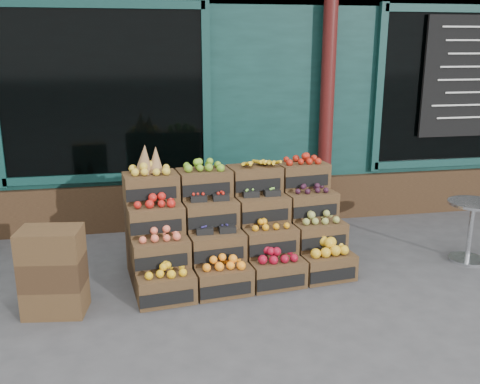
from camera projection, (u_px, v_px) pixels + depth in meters
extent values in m
plane|color=#3E3E41|center=(274.00, 295.00, 5.15)|extent=(60.00, 60.00, 0.00)
cube|color=#0E312D|center=(203.00, 40.00, 9.42)|extent=(12.00, 6.00, 4.80)
cube|color=#0E312D|center=(233.00, 111.00, 6.87)|extent=(12.00, 0.12, 3.00)
cube|color=#352315|center=(234.00, 202.00, 7.13)|extent=(12.00, 0.18, 0.60)
cube|color=black|center=(103.00, 94.00, 6.45)|extent=(2.40, 0.06, 2.00)
cube|color=black|center=(463.00, 88.00, 7.32)|extent=(2.40, 0.06, 2.00)
cylinder|color=#45110F|center=(327.00, 103.00, 6.87)|extent=(0.18, 0.18, 3.20)
cube|color=black|center=(468.00, 77.00, 7.20)|extent=(1.30, 0.04, 1.60)
cube|color=#47311C|center=(166.00, 287.00, 5.01)|extent=(0.58, 0.43, 0.27)
cube|color=black|center=(170.00, 299.00, 4.84)|extent=(0.49, 0.08, 0.12)
cube|color=gold|center=(165.00, 269.00, 4.96)|extent=(0.46, 0.33, 0.09)
cube|color=#47311C|center=(223.00, 279.00, 5.17)|extent=(0.58, 0.43, 0.27)
cube|color=black|center=(228.00, 290.00, 5.00)|extent=(0.49, 0.08, 0.12)
cube|color=orange|center=(222.00, 262.00, 5.13)|extent=(0.46, 0.33, 0.10)
cube|color=#47311C|center=(276.00, 272.00, 5.34)|extent=(0.58, 0.43, 0.27)
cube|color=black|center=(283.00, 283.00, 5.16)|extent=(0.49, 0.08, 0.12)
cube|color=maroon|center=(276.00, 255.00, 5.29)|extent=(0.46, 0.33, 0.10)
cube|color=#47311C|center=(326.00, 265.00, 5.50)|extent=(0.58, 0.43, 0.27)
cube|color=black|center=(335.00, 275.00, 5.33)|extent=(0.49, 0.08, 0.12)
cube|color=gold|center=(327.00, 247.00, 5.45)|extent=(0.46, 0.33, 0.12)
cube|color=#47311C|center=(160.00, 252.00, 5.15)|extent=(0.58, 0.43, 0.27)
cube|color=black|center=(164.00, 262.00, 4.97)|extent=(0.49, 0.08, 0.12)
cube|color=#EA6446|center=(160.00, 234.00, 5.10)|extent=(0.46, 0.33, 0.09)
cube|color=#47311C|center=(216.00, 245.00, 5.31)|extent=(0.58, 0.43, 0.27)
cube|color=black|center=(221.00, 255.00, 5.14)|extent=(0.49, 0.08, 0.12)
cube|color=navy|center=(216.00, 231.00, 5.27)|extent=(0.46, 0.33, 0.03)
cube|color=#47311C|center=(268.00, 239.00, 5.47)|extent=(0.58, 0.43, 0.27)
cube|color=black|center=(275.00, 248.00, 5.30)|extent=(0.49, 0.08, 0.12)
cube|color=orange|center=(269.00, 224.00, 5.43)|extent=(0.46, 0.33, 0.07)
cube|color=#47311C|center=(318.00, 234.00, 5.64)|extent=(0.58, 0.43, 0.27)
cube|color=black|center=(326.00, 242.00, 5.46)|extent=(0.49, 0.08, 0.12)
cube|color=olive|center=(318.00, 217.00, 5.59)|extent=(0.46, 0.33, 0.09)
cube|color=#47311C|center=(155.00, 218.00, 5.28)|extent=(0.58, 0.43, 0.27)
cube|color=black|center=(159.00, 227.00, 5.11)|extent=(0.49, 0.08, 0.12)
cube|color=#B31912|center=(155.00, 201.00, 5.24)|extent=(0.46, 0.33, 0.09)
cube|color=#47311C|center=(210.00, 213.00, 5.45)|extent=(0.58, 0.43, 0.27)
cube|color=black|center=(215.00, 221.00, 5.27)|extent=(0.49, 0.08, 0.12)
cube|color=#B71C11|center=(210.00, 199.00, 5.41)|extent=(0.46, 0.33, 0.04)
cube|color=#47311C|center=(261.00, 208.00, 5.61)|extent=(0.58, 0.43, 0.27)
cube|color=black|center=(268.00, 216.00, 5.44)|extent=(0.49, 0.08, 0.12)
cube|color=#77BC41|center=(261.00, 194.00, 5.57)|extent=(0.46, 0.33, 0.03)
cube|color=#47311C|center=(310.00, 203.00, 5.77)|extent=(0.58, 0.43, 0.27)
cube|color=black|center=(317.00, 211.00, 5.60)|extent=(0.49, 0.08, 0.12)
cube|color=black|center=(310.00, 188.00, 5.73)|extent=(0.46, 0.33, 0.07)
cube|color=#47311C|center=(151.00, 186.00, 5.42)|extent=(0.58, 0.43, 0.27)
cube|color=black|center=(154.00, 194.00, 5.25)|extent=(0.49, 0.08, 0.12)
cube|color=gold|center=(150.00, 169.00, 5.37)|extent=(0.46, 0.33, 0.09)
cube|color=#47311C|center=(204.00, 182.00, 5.58)|extent=(0.58, 0.43, 0.27)
cube|color=black|center=(209.00, 190.00, 5.41)|extent=(0.49, 0.08, 0.12)
cube|color=#6A9D22|center=(204.00, 166.00, 5.53)|extent=(0.46, 0.33, 0.09)
cube|color=#47311C|center=(254.00, 178.00, 5.75)|extent=(0.58, 0.43, 0.27)
cube|color=black|center=(260.00, 185.00, 5.57)|extent=(0.49, 0.08, 0.12)
cube|color=gold|center=(254.00, 162.00, 5.70)|extent=(0.46, 0.33, 0.08)
cube|color=#47311C|center=(302.00, 175.00, 5.91)|extent=(0.58, 0.43, 0.27)
cube|color=black|center=(309.00, 181.00, 5.73)|extent=(0.49, 0.08, 0.12)
cube|color=#A91D0F|center=(302.00, 159.00, 5.86)|extent=(0.46, 0.33, 0.08)
cube|color=#352315|center=(243.00, 267.00, 5.46)|extent=(2.23, 0.63, 0.27)
cube|color=#352315|center=(236.00, 247.00, 5.64)|extent=(2.23, 0.63, 0.54)
cube|color=#352315|center=(230.00, 228.00, 5.81)|extent=(2.23, 0.63, 0.80)
cone|color=olive|center=(144.00, 159.00, 5.33)|extent=(0.19, 0.19, 0.31)
cone|color=olive|center=(156.00, 160.00, 5.40)|extent=(0.16, 0.16, 0.27)
cube|color=#47311C|center=(56.00, 299.00, 4.78)|extent=(0.57, 0.43, 0.26)
cube|color=#352315|center=(53.00, 272.00, 4.71)|extent=(0.57, 0.43, 0.26)
cube|color=#47311C|center=(50.00, 244.00, 4.64)|extent=(0.57, 0.43, 0.26)
cylinder|color=silver|center=(467.00, 259.00, 5.96)|extent=(0.40, 0.40, 0.03)
cylinder|color=silver|center=(470.00, 232.00, 5.88)|extent=(0.05, 0.05, 0.65)
cylinder|color=silver|center=(474.00, 203.00, 5.79)|extent=(0.54, 0.54, 0.03)
imported|color=#175224|center=(91.00, 145.00, 7.13)|extent=(0.81, 0.58, 2.07)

